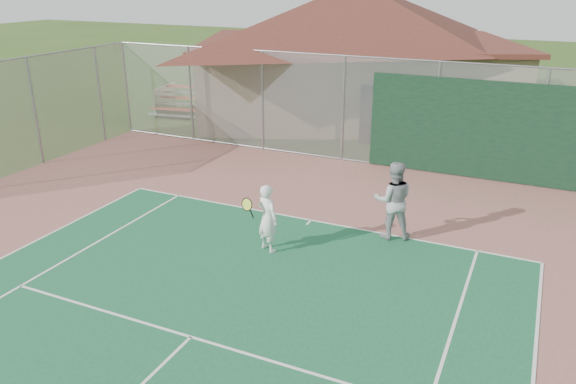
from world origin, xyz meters
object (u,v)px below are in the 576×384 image
(clubhouse, at_px, (356,46))
(player_white_front, at_px, (267,218))
(bleachers, at_px, (193,102))
(player_grey_back, at_px, (393,201))

(clubhouse, bearing_deg, player_white_front, -101.38)
(clubhouse, bearing_deg, bleachers, -174.89)
(bleachers, distance_m, player_white_front, 13.64)
(clubhouse, height_order, player_white_front, clubhouse)
(clubhouse, xyz_separation_m, player_grey_back, (4.87, -11.73, -2.08))
(bleachers, height_order, player_grey_back, player_grey_back)
(clubhouse, bearing_deg, player_grey_back, -89.18)
(clubhouse, relative_size, player_grey_back, 8.56)
(player_white_front, bearing_deg, player_grey_back, -119.18)
(player_grey_back, bearing_deg, player_white_front, 17.14)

